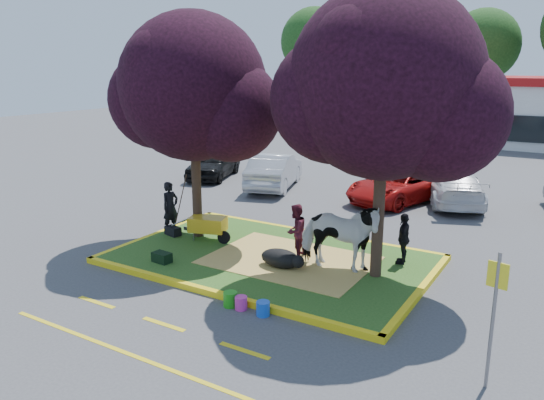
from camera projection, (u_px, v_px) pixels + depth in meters
The scene contains 31 objects.
ground at pixel (270, 261), 14.33m from camera, with size 90.00×90.00×0.00m, color #424244.
median_island at pixel (270, 259), 14.31m from camera, with size 8.00×5.00×0.15m, color #27541A.
curb_near at pixel (212, 293), 12.18m from camera, with size 8.30×0.16×0.15m, color yellow.
curb_far at pixel (313, 234), 16.45m from camera, with size 8.30×0.16×0.15m, color yellow.
curb_left at pixel (158, 235), 16.36m from camera, with size 0.16×5.30×0.15m, color yellow.
curb_right at pixel (421, 291), 12.27m from camera, with size 0.16×5.30×0.15m, color yellow.
straw_bedding at pixel (290, 260), 13.99m from camera, with size 4.20×3.00×0.01m, color #E5C45E.
tree_purple_left at pixel (193, 94), 14.96m from camera, with size 5.06×4.20×6.51m.
tree_purple_right at pixel (385, 92), 11.89m from camera, with size 5.30×4.40×6.82m.
fire_lane_stripe_a at pixel (97, 302), 11.85m from camera, with size 1.10×0.12×0.01m, color yellow.
fire_lane_stripe_b at pixel (164, 324), 10.85m from camera, with size 1.10×0.12×0.01m, color yellow.
fire_lane_stripe_c at pixel (245, 351), 9.85m from camera, with size 1.10×0.12×0.01m, color yellow.
fire_lane_long at pixel (119, 350), 9.86m from camera, with size 6.00×0.10×0.01m, color yellow.
retail_building at pixel (510, 109), 35.96m from camera, with size 20.40×8.40×4.40m.
treeline at pixel (524, 32), 42.97m from camera, with size 46.58×7.80×14.63m.
cow at pixel (339, 236), 13.10m from camera, with size 0.97×2.13×1.80m, color silver.
calf at pixel (281, 258), 13.47m from camera, with size 1.09×0.62×0.47m, color black.
handler at pixel (170, 208), 16.13m from camera, with size 0.58×0.38×1.59m, color black.
visitor_a at pixel (296, 231), 14.04m from camera, with size 0.71×0.56×1.47m, color #4E1624.
visitor_b at pixel (404, 238), 13.65m from camera, with size 0.79×0.33×1.34m, color black.
wheelbarrow at pixel (208, 224), 15.46m from camera, with size 1.88×0.92×0.71m.
gear_bag_dark at pixel (173, 231), 16.04m from camera, with size 0.52×0.28×0.26m, color black.
gear_bag_green at pixel (162, 257), 13.83m from camera, with size 0.49×0.31×0.26m, color black.
sign_post at pixel (494, 307), 8.38m from camera, with size 0.33×0.10×2.35m.
bucket_green at pixel (230, 299), 11.63m from camera, with size 0.31×0.31×0.33m, color #219C18.
bucket_pink at pixel (241, 303), 11.49m from camera, with size 0.27×0.27×0.29m, color #F135A9.
bucket_blue at pixel (263, 309), 11.21m from camera, with size 0.29×0.29×0.31m, color blue.
car_black at pixel (214, 163), 24.92m from camera, with size 1.66×4.13×1.41m, color black.
car_silver at pixel (275, 171), 22.78m from camera, with size 1.58×4.54×1.50m, color #ABAEB4.
car_red at pixel (399, 186), 20.43m from camera, with size 2.15×4.65×1.29m, color #A7100D.
car_white at pixel (454, 186), 20.15m from camera, with size 1.88×4.63×1.34m, color silver.
Camera 1 is at (7.02, -11.50, 5.16)m, focal length 35.00 mm.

